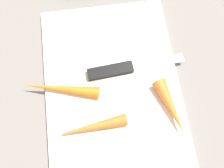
# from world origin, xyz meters

# --- Properties ---
(ground_plane) EXTENTS (1.40, 1.40, 0.00)m
(ground_plane) POSITION_xyz_m (0.00, 0.00, 0.00)
(ground_plane) COLOR slate
(cutting_board) EXTENTS (0.36, 0.26, 0.01)m
(cutting_board) POSITION_xyz_m (0.00, 0.00, 0.01)
(cutting_board) COLOR silver
(cutting_board) RESTS_ON ground_plane
(knife) EXTENTS (0.03, 0.20, 0.01)m
(knife) POSITION_xyz_m (-0.03, 0.01, 0.02)
(knife) COLOR #B7B7BC
(knife) RESTS_ON cutting_board
(carrot_medium) EXTENTS (0.03, 0.14, 0.02)m
(carrot_medium) POSITION_xyz_m (0.08, -0.05, 0.02)
(carrot_medium) COLOR orange
(carrot_medium) RESTS_ON cutting_board
(carrot_shortest) EXTENTS (0.11, 0.05, 0.03)m
(carrot_shortest) POSITION_xyz_m (0.06, 0.10, 0.03)
(carrot_shortest) COLOR orange
(carrot_shortest) RESTS_ON cutting_board
(carrot_longest) EXTENTS (0.06, 0.15, 0.02)m
(carrot_longest) POSITION_xyz_m (-0.00, -0.10, 0.02)
(carrot_longest) COLOR orange
(carrot_longest) RESTS_ON cutting_board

